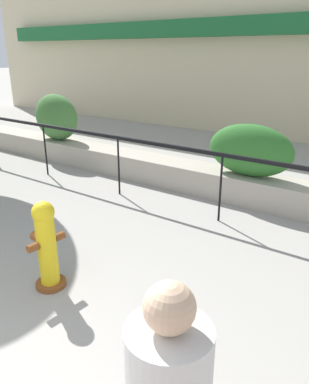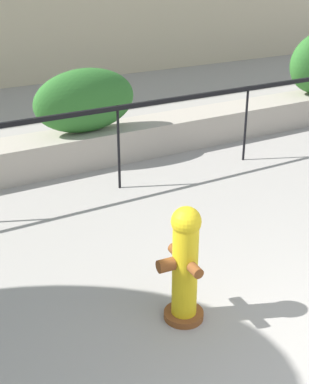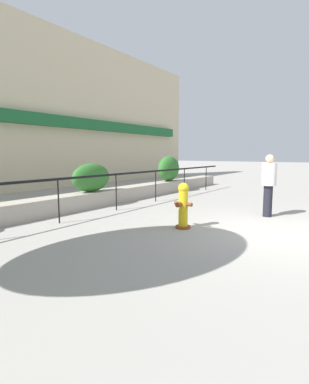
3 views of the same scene
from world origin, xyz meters
name	(u,v)px [view 2 (image 2 of 3)]	position (x,y,z in m)	size (l,w,h in m)	color
planter_wall_low	(87,147)	(0.00, 6.00, 0.25)	(18.00, 0.70, 0.50)	#ADA393
fence_railing_segment	(118,116)	(0.00, 4.90, 1.02)	(15.00, 0.05, 1.15)	black
hedge_bush_1	(85,101)	(0.01, 6.00, 0.97)	(1.57, 0.57, 0.94)	#2D6B28
fire_hydrant	(185,264)	(-0.80, 2.07, 0.55)	(0.44, 0.48, 1.08)	brown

